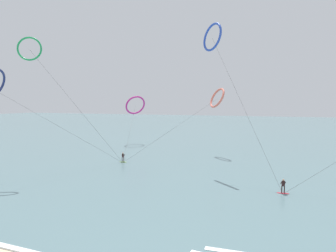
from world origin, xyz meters
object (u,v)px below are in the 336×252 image
kite_emerald (30,49)px  kite_coral (217,98)px  kite_cobalt (212,37)px  surfer_crimson (283,187)px  surfer_lime (123,158)px  kite_magenta (135,105)px

kite_emerald → kite_coral: size_ratio=1.21×
kite_emerald → kite_cobalt: (23.04, 13.09, 2.66)m
surfer_crimson → kite_emerald: size_ratio=0.09×
kite_cobalt → kite_emerald: bearing=-106.7°
surfer_lime → kite_coral: bearing=13.7°
kite_emerald → kite_coral: bearing=23.0°
kite_emerald → kite_coral: 34.16m
surfer_crimson → kite_coral: kite_coral is taller
surfer_lime → surfer_crimson: same height
kite_magenta → kite_emerald: bearing=41.8°
kite_emerald → kite_cobalt: 26.63m
kite_magenta → kite_coral: kite_coral is taller
surfer_crimson → kite_emerald: kite_emerald is taller
kite_emerald → kite_magenta: 34.96m
kite_cobalt → kite_coral: size_ratio=1.40×
surfer_crimson → kite_cobalt: size_ratio=0.07×
kite_magenta → kite_cobalt: size_ratio=1.09×
surfer_crimson → kite_coral: 27.80m
surfer_crimson → kite_coral: bearing=107.1°
surfer_crimson → kite_magenta: bearing=127.1°
surfer_lime → surfer_crimson: (25.49, -9.61, 0.00)m
kite_emerald → kite_magenta: kite_emerald is taller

